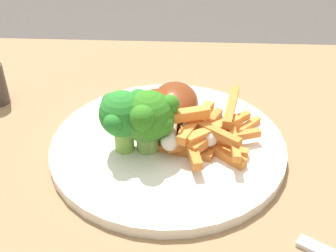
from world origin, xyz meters
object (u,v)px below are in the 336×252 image
dining_table (112,249)px  chicken_drumstick_far (174,106)px  broccoli_floret_front (123,113)px  broccoli_floret_middle (146,118)px  carrot_fries_pile (208,132)px  chicken_drumstick_near (165,111)px  broccoli_floret_back (148,116)px  dinner_plate (168,145)px

dining_table → chicken_drumstick_far: (-0.07, -0.08, 0.17)m
dining_table → broccoli_floret_front: 0.19m
dining_table → broccoli_floret_front: broccoli_floret_front is taller
broccoli_floret_middle → broccoli_floret_front: bearing=4.9°
dining_table → chicken_drumstick_far: chicken_drumstick_far is taller
broccoli_floret_middle → chicken_drumstick_far: (-0.03, -0.05, -0.02)m
carrot_fries_pile → chicken_drumstick_near: bearing=-36.8°
broccoli_floret_middle → carrot_fries_pile: bearing=-173.5°
broccoli_floret_front → carrot_fries_pile: bearing=-174.0°
broccoli_floret_back → carrot_fries_pile: bearing=-169.7°
broccoli_floret_middle → chicken_drumstick_far: bearing=-116.5°
broccoli_floret_front → chicken_drumstick_near: 0.07m
broccoli_floret_middle → chicken_drumstick_near: size_ratio=0.58×
broccoli_floret_front → chicken_drumstick_far: 0.08m
broccoli_floret_middle → broccoli_floret_back: size_ratio=0.90×
dinner_plate → chicken_drumstick_near: chicken_drumstick_near is taller
dining_table → broccoli_floret_front: size_ratio=12.98×
broccoli_floret_front → chicken_drumstick_far: broccoli_floret_front is taller
dining_table → broccoli_floret_front: bearing=-137.3°
dinner_plate → carrot_fries_pile: size_ratio=1.78×
dining_table → broccoli_floret_back: bearing=-158.8°
dining_table → broccoli_floret_middle: broccoli_floret_middle is taller
broccoli_floret_back → chicken_drumstick_near: bearing=-106.5°
dining_table → broccoli_floret_middle: bearing=-153.6°
dining_table → carrot_fries_pile: (-0.11, -0.03, 0.16)m
broccoli_floret_front → chicken_drumstick_near: bearing=-131.3°
dinner_plate → broccoli_floret_middle: (0.02, 0.01, 0.05)m
dining_table → chicken_drumstick_near: size_ratio=8.40×
broccoli_floret_middle → chicken_drumstick_far: broccoli_floret_middle is taller
broccoli_floret_front → broccoli_floret_middle: (-0.02, -0.00, -0.01)m
broccoli_floret_back → dining_table: bearing=21.2°
broccoli_floret_back → chicken_drumstick_far: 0.07m
dinner_plate → broccoli_floret_front: 0.07m
dinner_plate → broccoli_floret_front: bearing=19.4°
dinner_plate → chicken_drumstick_far: chicken_drumstick_far is taller
broccoli_floret_middle → chicken_drumstick_far: 0.06m
chicken_drumstick_far → dinner_plate: bearing=82.6°
dining_table → chicken_drumstick_near: 0.19m
broccoli_floret_front → dining_table: bearing=42.7°
broccoli_floret_middle → chicken_drumstick_near: bearing=-110.8°
dining_table → carrot_fries_pile: bearing=-164.8°
broccoli_floret_middle → dining_table: bearing=26.4°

